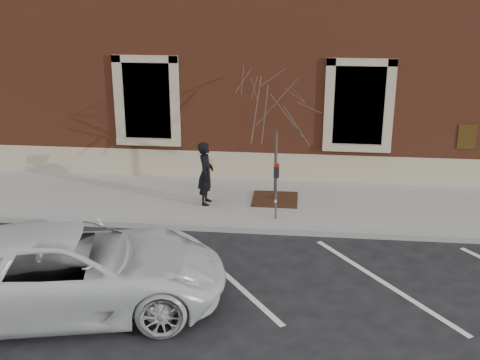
# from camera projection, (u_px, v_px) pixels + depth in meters

# --- Properties ---
(ground) EXTENTS (120.00, 120.00, 0.00)m
(ground) POSITION_uv_depth(u_px,v_px,m) (237.00, 231.00, 14.44)
(ground) COLOR #28282B
(ground) RESTS_ON ground
(sidewalk_near) EXTENTS (40.00, 3.50, 0.15)m
(sidewalk_near) POSITION_uv_depth(u_px,v_px,m) (245.00, 202.00, 16.06)
(sidewalk_near) COLOR #A5A29B
(sidewalk_near) RESTS_ON ground
(curb_near) EXTENTS (40.00, 0.12, 0.15)m
(curb_near) POSITION_uv_depth(u_px,v_px,m) (237.00, 229.00, 14.37)
(curb_near) COLOR #9E9E99
(curb_near) RESTS_ON ground
(parking_stripes) EXTENTS (28.00, 4.40, 0.01)m
(parking_stripes) POSITION_uv_depth(u_px,v_px,m) (225.00, 274.00, 12.37)
(parking_stripes) COLOR silver
(parking_stripes) RESTS_ON ground
(building_civic) EXTENTS (40.00, 8.62, 8.00)m
(building_civic) POSITION_uv_depth(u_px,v_px,m) (263.00, 31.00, 20.41)
(building_civic) COLOR brown
(building_civic) RESTS_ON ground
(man) EXTENTS (0.41, 0.62, 1.65)m
(man) POSITION_uv_depth(u_px,v_px,m) (206.00, 173.00, 15.51)
(man) COLOR black
(man) RESTS_ON sidewalk_near
(parking_meter) EXTENTS (0.13, 0.10, 1.42)m
(parking_meter) POSITION_uv_depth(u_px,v_px,m) (276.00, 181.00, 14.47)
(parking_meter) COLOR #595B60
(parking_meter) RESTS_ON sidewalk_near
(tree_grate) EXTENTS (1.20, 1.20, 0.03)m
(tree_grate) POSITION_uv_depth(u_px,v_px,m) (275.00, 199.00, 16.03)
(tree_grate) COLOR #462216
(tree_grate) RESTS_ON sidewalk_near
(sapling) EXTENTS (2.10, 2.10, 3.50)m
(sapling) POSITION_uv_depth(u_px,v_px,m) (277.00, 110.00, 15.23)
(sapling) COLOR #4A352C
(sapling) RESTS_ON sidewalk_near
(white_truck) EXTENTS (6.08, 3.83, 1.56)m
(white_truck) POSITION_uv_depth(u_px,v_px,m) (71.00, 270.00, 10.90)
(white_truck) COLOR silver
(white_truck) RESTS_ON ground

